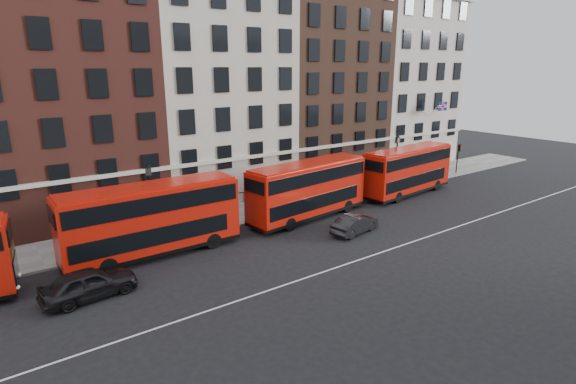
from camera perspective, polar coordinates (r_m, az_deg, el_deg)
ground at (r=30.66m, az=6.54°, el=-7.27°), size 120.00×120.00×0.00m
pavement at (r=38.52m, az=-4.00°, el=-2.25°), size 80.00×5.00×0.15m
kerb at (r=36.52m, az=-1.92°, el=-3.22°), size 80.00×0.30×0.16m
road_centre_line at (r=29.35m, az=9.19°, el=-8.45°), size 70.00×0.12×0.01m
building_terrace at (r=43.02m, az=-9.98°, el=13.23°), size 64.00×11.95×22.00m
bus_b at (r=29.97m, az=-16.97°, el=-3.23°), size 11.30×2.76×4.74m
bus_c at (r=35.86m, az=2.56°, el=0.41°), size 11.20×3.92×4.61m
bus_d at (r=44.20m, az=14.96°, el=2.75°), size 10.97×3.64×4.52m
car_rear at (r=26.40m, az=-23.94°, el=-10.57°), size 5.02×2.38×1.66m
car_front at (r=33.52m, az=8.49°, el=-4.03°), size 4.41×2.18×1.39m
lamp_post_left at (r=32.59m, az=-17.05°, el=-0.74°), size 0.44×0.44×5.33m
lamp_post_right at (r=45.72m, az=13.59°, el=4.10°), size 0.44×0.44×5.33m
traffic_light at (r=54.54m, az=20.86°, el=4.66°), size 0.25×0.45×3.27m
iron_railings at (r=40.16m, az=-5.68°, el=-0.68°), size 6.60×0.06×1.00m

